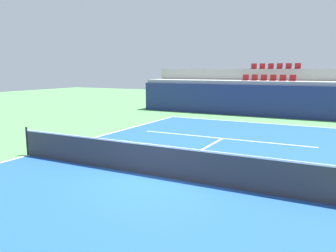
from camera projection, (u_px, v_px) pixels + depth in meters
name	position (u px, v px, depth m)	size (l,w,h in m)	color
ground_plane	(155.00, 176.00, 10.17)	(80.00, 80.00, 0.00)	#4C8C4C
court_surface	(155.00, 176.00, 10.17)	(11.00, 24.00, 0.01)	#1E4C99
baseline_far	(252.00, 122.00, 20.61)	(11.00, 0.10, 0.00)	white
sideline_left	(29.00, 155.00, 12.65)	(0.10, 24.00, 0.00)	white
service_line_far	(223.00, 138.00, 15.76)	(8.26, 0.10, 0.00)	white
centre_service_line	(196.00, 153.00, 12.96)	(0.10, 6.40, 0.00)	white
back_wall	(263.00, 101.00, 23.06)	(18.61, 0.30, 2.17)	navy
stands_tier_lower	(267.00, 98.00, 24.22)	(18.61, 2.40, 2.42)	#9E9E99
stands_tier_upper	(274.00, 90.00, 26.25)	(18.61, 2.40, 3.26)	#9E9E99
seating_row_lower	(268.00, 79.00, 24.08)	(3.74, 0.44, 0.44)	maroon
seating_row_upper	(275.00, 67.00, 26.04)	(3.74, 0.44, 0.44)	maroon
tennis_net	(155.00, 160.00, 10.08)	(11.08, 0.08, 1.07)	black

